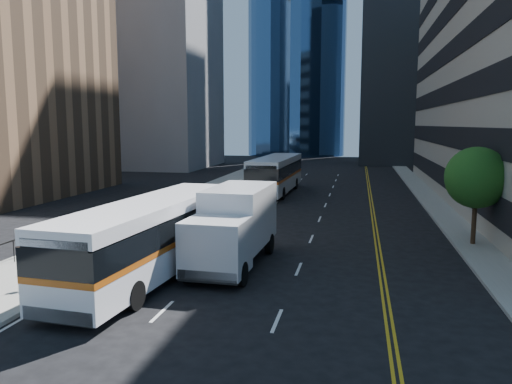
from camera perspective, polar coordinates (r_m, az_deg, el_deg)
ground at (r=20.68m, az=2.83°, el=-10.25°), size 160.00×160.00×0.00m
sidewalk_west at (r=46.87m, az=-5.19°, el=-0.01°), size 5.00×90.00×0.15m
sidewalk_east at (r=45.29m, az=19.16°, el=-0.69°), size 2.00×90.00×0.15m
midrise_west at (r=78.66m, az=-12.14°, el=15.72°), size 18.00×18.00×35.00m
street_tree at (r=28.23m, az=23.90°, el=1.50°), size 3.20×3.20×5.10m
bus_front at (r=21.49m, az=-11.74°, el=-4.86°), size 3.65×12.66×3.22m
bus_rear at (r=46.39m, az=2.32°, el=2.13°), size 3.19×13.14×3.37m
box_truck at (r=22.63m, az=-2.53°, el=-3.84°), size 2.77×7.39×3.50m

